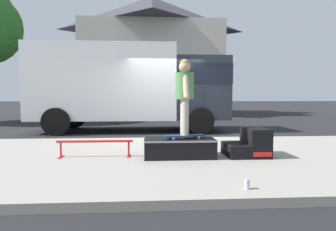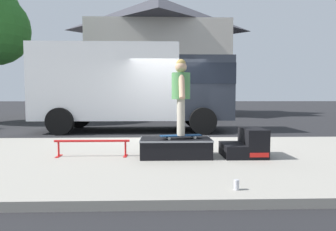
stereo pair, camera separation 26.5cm
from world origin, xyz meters
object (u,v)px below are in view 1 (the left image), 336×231
object	(u,v)px
skate_box	(179,147)
grind_rail	(95,144)
soda_can	(247,184)
kicker_ramp	(249,144)
box_truck	(132,84)
skateboard	(184,136)
skater_kid	(185,91)

from	to	relation	value
skate_box	grind_rail	bearing A→B (deg)	176.69
soda_can	grind_rail	bearing A→B (deg)	136.60
kicker_ramp	box_truck	size ratio (longest dim) A/B	0.11
kicker_ramp	skateboard	distance (m)	1.28
skateboard	soda_can	bearing A→B (deg)	-74.68
skateboard	box_truck	distance (m)	5.67
skate_box	skater_kid	xyz separation A→B (m)	(0.09, -0.05, 1.06)
skateboard	soda_can	size ratio (longest dim) A/B	6.39
skateboard	skater_kid	size ratio (longest dim) A/B	0.57
grind_rail	skateboard	size ratio (longest dim) A/B	1.77
kicker_ramp	box_truck	distance (m)	6.08
grind_rail	skateboard	xyz separation A→B (m)	(1.69, -0.14, 0.17)
skateboard	skate_box	bearing A→B (deg)	153.36
skate_box	grind_rail	xyz separation A→B (m)	(-1.59, 0.09, 0.05)
kicker_ramp	skateboard	size ratio (longest dim) A/B	0.97
kicker_ramp	skate_box	bearing A→B (deg)	179.98
kicker_ramp	soda_can	bearing A→B (deg)	-109.86
grind_rail	skater_kid	xyz separation A→B (m)	(1.69, -0.14, 1.01)
grind_rail	soda_can	size ratio (longest dim) A/B	11.33
kicker_ramp	soda_can	distance (m)	2.14
grind_rail	kicker_ramp	bearing A→B (deg)	-1.79
skate_box	soda_can	bearing A→B (deg)	-72.53
skateboard	box_truck	xyz separation A→B (m)	(-1.27, 5.40, 1.17)
skater_kid	box_truck	xyz separation A→B (m)	(-1.27, 5.40, 0.33)
grind_rail	skateboard	world-z (taller)	skateboard
grind_rail	skateboard	bearing A→B (deg)	-4.73
skateboard	skater_kid	bearing A→B (deg)	-88.21
kicker_ramp	skater_kid	world-z (taller)	skater_kid
grind_rail	skateboard	distance (m)	1.70
skater_kid	box_truck	world-z (taller)	box_truck
box_truck	grind_rail	bearing A→B (deg)	-94.50
soda_can	skateboard	bearing A→B (deg)	105.32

